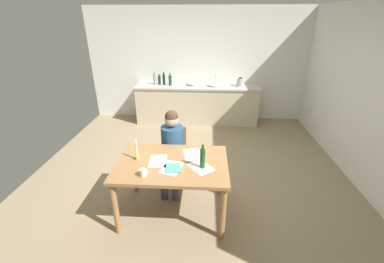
{
  "coord_description": "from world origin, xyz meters",
  "views": [
    {
      "loc": [
        0.23,
        -3.44,
        2.35
      ],
      "look_at": [
        0.03,
        -0.21,
        0.85
      ],
      "focal_mm": 23.13,
      "sensor_mm": 36.0,
      "label": 1
    }
  ],
  "objects_px": {
    "sink_unit": "(215,85)",
    "stovetop_kettle": "(240,82)",
    "coffee_mug": "(143,173)",
    "candlestick": "(137,154)",
    "person_seated": "(172,146)",
    "mixing_bowl": "(191,83)",
    "chair_at_table": "(174,153)",
    "bottle_oil": "(155,79)",
    "book_magazine": "(173,168)",
    "bottle_vinegar": "(159,80)",
    "wine_glass_by_kettle": "(195,79)",
    "dining_table": "(172,170)",
    "wine_glass_near_sink": "(200,79)",
    "bottle_sauce": "(170,80)",
    "wine_bottle_on_table": "(203,158)",
    "bottle_wine_red": "(164,79)"
  },
  "relations": [
    {
      "from": "sink_unit",
      "to": "stovetop_kettle",
      "type": "distance_m",
      "value": 0.57
    },
    {
      "from": "coffee_mug",
      "to": "candlestick",
      "type": "distance_m",
      "value": 0.38
    },
    {
      "from": "person_seated",
      "to": "mixing_bowl",
      "type": "relative_size",
      "value": 5.87
    },
    {
      "from": "candlestick",
      "to": "stovetop_kettle",
      "type": "bearing_deg",
      "value": 62.66
    },
    {
      "from": "chair_at_table",
      "to": "bottle_oil",
      "type": "xyz_separation_m",
      "value": [
        -0.75,
        2.49,
        0.54
      ]
    },
    {
      "from": "sink_unit",
      "to": "mixing_bowl",
      "type": "bearing_deg",
      "value": 178.68
    },
    {
      "from": "book_magazine",
      "to": "bottle_vinegar",
      "type": "height_order",
      "value": "bottle_vinegar"
    },
    {
      "from": "person_seated",
      "to": "bottle_oil",
      "type": "xyz_separation_m",
      "value": [
        -0.75,
        2.64,
        0.35
      ]
    },
    {
      "from": "book_magazine",
      "to": "bottle_oil",
      "type": "distance_m",
      "value": 3.45
    },
    {
      "from": "person_seated",
      "to": "wine_glass_by_kettle",
      "type": "height_order",
      "value": "person_seated"
    },
    {
      "from": "book_magazine",
      "to": "person_seated",
      "type": "bearing_deg",
      "value": 92.42
    },
    {
      "from": "dining_table",
      "to": "wine_glass_near_sink",
      "type": "height_order",
      "value": "wine_glass_near_sink"
    },
    {
      "from": "bottle_vinegar",
      "to": "wine_glass_near_sink",
      "type": "xyz_separation_m",
      "value": [
        0.95,
        0.09,
        0.0
      ]
    },
    {
      "from": "coffee_mug",
      "to": "candlestick",
      "type": "height_order",
      "value": "candlestick"
    },
    {
      "from": "candlestick",
      "to": "person_seated",
      "type": "bearing_deg",
      "value": 54.58
    },
    {
      "from": "book_magazine",
      "to": "bottle_sauce",
      "type": "distance_m",
      "value": 3.32
    },
    {
      "from": "wine_bottle_on_table",
      "to": "wine_glass_by_kettle",
      "type": "bearing_deg",
      "value": 94.21
    },
    {
      "from": "sink_unit",
      "to": "mixing_bowl",
      "type": "distance_m",
      "value": 0.57
    },
    {
      "from": "coffee_mug",
      "to": "bottle_oil",
      "type": "height_order",
      "value": "bottle_oil"
    },
    {
      "from": "candlestick",
      "to": "bottle_wine_red",
      "type": "distance_m",
      "value": 3.17
    },
    {
      "from": "book_magazine",
      "to": "wine_glass_by_kettle",
      "type": "distance_m",
      "value": 3.45
    },
    {
      "from": "stovetop_kettle",
      "to": "wine_glass_near_sink",
      "type": "relative_size",
      "value": 1.43
    },
    {
      "from": "chair_at_table",
      "to": "bottle_vinegar",
      "type": "height_order",
      "value": "bottle_vinegar"
    },
    {
      "from": "dining_table",
      "to": "stovetop_kettle",
      "type": "height_order",
      "value": "stovetop_kettle"
    },
    {
      "from": "coffee_mug",
      "to": "wine_bottle_on_table",
      "type": "height_order",
      "value": "wine_bottle_on_table"
    },
    {
      "from": "dining_table",
      "to": "mixing_bowl",
      "type": "distance_m",
      "value": 3.18
    },
    {
      "from": "coffee_mug",
      "to": "mixing_bowl",
      "type": "height_order",
      "value": "mixing_bowl"
    },
    {
      "from": "candlestick",
      "to": "wine_glass_near_sink",
      "type": "relative_size",
      "value": 1.72
    },
    {
      "from": "book_magazine",
      "to": "wine_bottle_on_table",
      "type": "distance_m",
      "value": 0.36
    },
    {
      "from": "wine_bottle_on_table",
      "to": "sink_unit",
      "type": "xyz_separation_m",
      "value": [
        0.23,
        3.24,
        0.04
      ]
    },
    {
      "from": "mixing_bowl",
      "to": "chair_at_table",
      "type": "bearing_deg",
      "value": -92.45
    },
    {
      "from": "dining_table",
      "to": "coffee_mug",
      "type": "height_order",
      "value": "coffee_mug"
    },
    {
      "from": "book_magazine",
      "to": "bottle_oil",
      "type": "bearing_deg",
      "value": 97.58
    },
    {
      "from": "coffee_mug",
      "to": "person_seated",
      "type": "bearing_deg",
      "value": 76.92
    },
    {
      "from": "person_seated",
      "to": "coffee_mug",
      "type": "height_order",
      "value": "person_seated"
    },
    {
      "from": "person_seated",
      "to": "coffee_mug",
      "type": "bearing_deg",
      "value": -103.08
    },
    {
      "from": "dining_table",
      "to": "stovetop_kettle",
      "type": "distance_m",
      "value": 3.38
    },
    {
      "from": "coffee_mug",
      "to": "sink_unit",
      "type": "distance_m",
      "value": 3.56
    },
    {
      "from": "coffee_mug",
      "to": "mixing_bowl",
      "type": "distance_m",
      "value": 3.48
    },
    {
      "from": "sink_unit",
      "to": "stovetop_kettle",
      "type": "bearing_deg",
      "value": -0.42
    },
    {
      "from": "candlestick",
      "to": "wine_bottle_on_table",
      "type": "xyz_separation_m",
      "value": [
        0.81,
        -0.14,
        0.05
      ]
    },
    {
      "from": "bottle_vinegar",
      "to": "bottle_wine_red",
      "type": "distance_m",
      "value": 0.11
    },
    {
      "from": "bottle_wine_red",
      "to": "stovetop_kettle",
      "type": "bearing_deg",
      "value": -1.84
    },
    {
      "from": "wine_glass_near_sink",
      "to": "chair_at_table",
      "type": "bearing_deg",
      "value": -96.68
    },
    {
      "from": "person_seated",
      "to": "book_magazine",
      "type": "relative_size",
      "value": 6.14
    },
    {
      "from": "candlestick",
      "to": "wine_glass_near_sink",
      "type": "height_order",
      "value": "wine_glass_near_sink"
    },
    {
      "from": "chair_at_table",
      "to": "candlestick",
      "type": "distance_m",
      "value": 0.82
    },
    {
      "from": "sink_unit",
      "to": "bottle_oil",
      "type": "distance_m",
      "value": 1.43
    },
    {
      "from": "wine_bottle_on_table",
      "to": "stovetop_kettle",
      "type": "distance_m",
      "value": 3.33
    },
    {
      "from": "bottle_sauce",
      "to": "wine_glass_near_sink",
      "type": "xyz_separation_m",
      "value": [
        0.68,
        0.17,
        -0.01
      ]
    }
  ]
}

